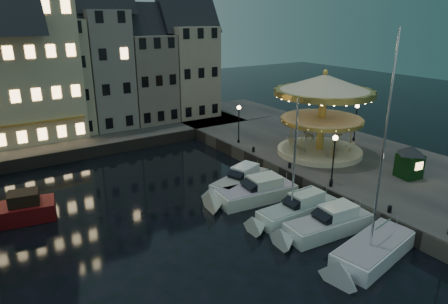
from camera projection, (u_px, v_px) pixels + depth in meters
ground at (272, 225)px, 29.44m from camera, size 160.00×160.00×0.00m
quay_east at (340, 158)px, 41.25m from camera, size 16.00×56.00×1.30m
quay_north at (68, 140)px, 47.22m from camera, size 44.00×12.00×1.30m
quaywall_e at (281, 174)px, 37.09m from camera, size 0.15×44.00×1.30m
quaywall_n at (100, 151)px, 43.51m from camera, size 48.00×0.15×1.30m
streetlamp_b at (334, 152)px, 32.67m from camera, size 0.44×0.44×4.17m
streetlamp_c at (239, 119)px, 43.35m from camera, size 0.44×0.44×4.17m
streetlamp_d at (356, 117)px, 44.08m from camera, size 0.44×0.44×4.17m
bollard_a at (390, 209)px, 28.39m from camera, size 0.30×0.30×0.57m
bollard_b at (331, 183)px, 32.74m from camera, size 0.30×0.30×0.57m
bollard_c at (290, 165)px, 36.70m from camera, size 0.30×0.30×0.57m
bollard_d at (253, 149)px, 41.05m from camera, size 0.30×0.30×0.57m
townhouse_nc at (55, 69)px, 46.18m from camera, size 6.82×8.00×14.80m
townhouse_nd at (104, 62)px, 49.00m from camera, size 5.50×8.00×15.80m
townhouse_ne at (146, 71)px, 52.32m from camera, size 6.16×8.00×12.80m
townhouse_nf at (187, 64)px, 55.30m from camera, size 6.82×8.00×13.80m
motorboat_a at (370, 253)px, 24.94m from camera, size 7.83×3.77×12.97m
motorboat_b at (324, 226)px, 27.98m from camera, size 7.66×2.74×2.15m
motorboat_c at (294, 211)px, 29.97m from camera, size 7.77×2.04×10.33m
motorboat_d at (252, 194)px, 33.05m from camera, size 7.86×3.29×2.15m
motorboat_e at (237, 183)px, 35.17m from camera, size 7.28×4.23×2.15m
red_fishing_boat at (6, 214)px, 29.54m from camera, size 7.42×3.70×5.83m
carousel at (323, 99)px, 38.90m from camera, size 9.71×9.71×8.49m
ticket_kiosk at (411, 156)px, 34.12m from camera, size 2.77×2.77×3.25m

